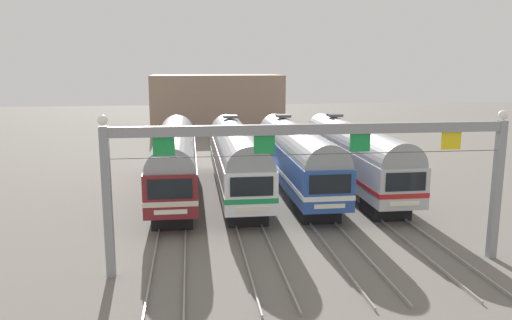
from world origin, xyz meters
TOP-DOWN VIEW (x-y plane):
  - ground_plane at (0.00, 0.00)m, footprint 160.00×160.00m
  - track_bed at (-0.00, 17.00)m, footprint 14.18×70.00m
  - commuter_train_maroon at (-6.34, -0.01)m, footprint 2.88×18.06m
  - commuter_train_white at (-2.11, -0.00)m, footprint 2.88×18.06m
  - commuter_train_blue at (2.11, -0.00)m, footprint 2.88×18.06m
  - commuter_train_stainless at (6.34, -0.00)m, footprint 2.88×18.06m
  - catenary_gantry at (0.00, -13.50)m, footprint 17.91×0.44m
  - maintenance_building at (-1.43, 38.39)m, footprint 18.19×10.00m

SIDE VIEW (x-z plane):
  - ground_plane at x=0.00m, z-range 0.00..0.00m
  - track_bed at x=0.00m, z-range 0.00..0.15m
  - commuter_train_maroon at x=-6.34m, z-range 0.30..5.07m
  - commuter_train_white at x=-2.11m, z-range 0.16..5.21m
  - commuter_train_blue at x=2.11m, z-range 0.16..5.21m
  - commuter_train_stainless at x=6.34m, z-range 0.16..5.21m
  - maintenance_building at x=-1.43m, z-range 0.00..7.49m
  - catenary_gantry at x=0.00m, z-range 1.64..8.61m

